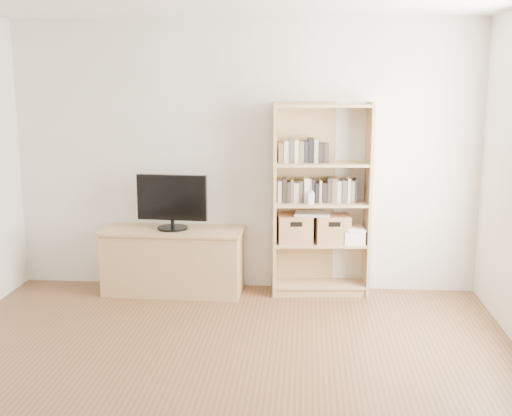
# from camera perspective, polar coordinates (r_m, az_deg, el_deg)

# --- Properties ---
(floor) EXTENTS (4.50, 5.00, 0.01)m
(floor) POSITION_cam_1_polar(r_m,az_deg,el_deg) (4.22, -4.48, -17.52)
(floor) COLOR brown
(floor) RESTS_ON ground
(back_wall) EXTENTS (4.50, 0.02, 2.60)m
(back_wall) POSITION_cam_1_polar(r_m,az_deg,el_deg) (6.22, -1.05, 4.57)
(back_wall) COLOR silver
(back_wall) RESTS_ON floor
(tv_stand) EXTENTS (1.33, 0.53, 0.60)m
(tv_stand) POSITION_cam_1_polar(r_m,az_deg,el_deg) (6.28, -7.34, -4.77)
(tv_stand) COLOR tan
(tv_stand) RESTS_ON floor
(bookshelf) EXTENTS (0.94, 0.40, 1.83)m
(bookshelf) POSITION_cam_1_polar(r_m,az_deg,el_deg) (6.09, 5.80, 0.71)
(bookshelf) COLOR tan
(bookshelf) RESTS_ON floor
(television) EXTENTS (0.68, 0.10, 0.53)m
(television) POSITION_cam_1_polar(r_m,az_deg,el_deg) (6.14, -7.48, 0.55)
(television) COLOR black
(television) RESTS_ON tv_stand
(books_row_mid) EXTENTS (0.76, 0.19, 0.20)m
(books_row_mid) POSITION_cam_1_polar(r_m,az_deg,el_deg) (6.09, 5.80, 1.49)
(books_row_mid) COLOR #9D9586
(books_row_mid) RESTS_ON bookshelf
(books_row_upper) EXTENTS (0.42, 0.19, 0.21)m
(books_row_upper) POSITION_cam_1_polar(r_m,az_deg,el_deg) (6.02, 3.94, 5.08)
(books_row_upper) COLOR #9D9586
(books_row_upper) RESTS_ON bookshelf
(baby_monitor) EXTENTS (0.06, 0.04, 0.11)m
(baby_monitor) POSITION_cam_1_polar(r_m,az_deg,el_deg) (5.97, 4.94, 0.83)
(baby_monitor) COLOR white
(baby_monitor) RESTS_ON bookshelf
(basket_left) EXTENTS (0.35, 0.30, 0.26)m
(basket_left) POSITION_cam_1_polar(r_m,az_deg,el_deg) (6.12, 3.48, -1.84)
(basket_left) COLOR #916741
(basket_left) RESTS_ON bookshelf
(basket_right) EXTENTS (0.35, 0.30, 0.26)m
(basket_right) POSITION_cam_1_polar(r_m,az_deg,el_deg) (6.15, 6.79, -1.83)
(basket_right) COLOR #916741
(basket_right) RESTS_ON bookshelf
(laptop) EXTENTS (0.34, 0.25, 0.03)m
(laptop) POSITION_cam_1_polar(r_m,az_deg,el_deg) (6.10, 5.05, -0.52)
(laptop) COLOR silver
(laptop) RESTS_ON basket_left
(magazine_stack) EXTENTS (0.21, 0.29, 0.13)m
(magazine_stack) POSITION_cam_1_polar(r_m,az_deg,el_deg) (6.20, 8.65, -2.42)
(magazine_stack) COLOR silver
(magazine_stack) RESTS_ON bookshelf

